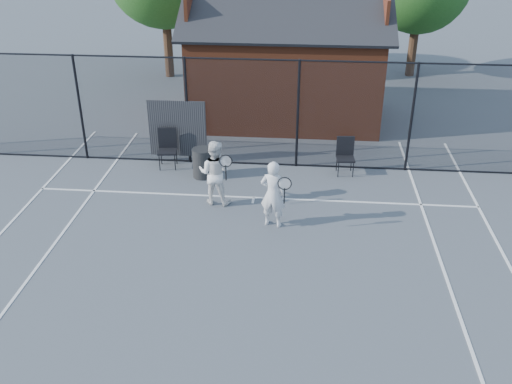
# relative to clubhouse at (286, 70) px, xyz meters

# --- Properties ---
(ground) EXTENTS (80.00, 80.00, 0.00)m
(ground) POSITION_rel_clubhouse_xyz_m (-0.50, -9.00, -1.61)
(ground) COLOR #4F545B
(ground) RESTS_ON ground
(court_lines) EXTENTS (11.02, 18.00, 0.01)m
(court_lines) POSITION_rel_clubhouse_xyz_m (-0.50, -10.32, -1.60)
(court_lines) COLOR silver
(court_lines) RESTS_ON ground
(fence) EXTENTS (22.04, 3.00, 3.00)m
(fence) POSITION_rel_clubhouse_xyz_m (-0.80, -4.00, -0.16)
(fence) COLOR black
(fence) RESTS_ON ground
(clubhouse) EXTENTS (6.50, 4.36, 4.19)m
(clubhouse) POSITION_rel_clubhouse_xyz_m (0.00, 0.00, 0.00)
(clubhouse) COLOR brown
(clubhouse) RESTS_ON ground
(player_front) EXTENTS (0.75, 0.58, 1.59)m
(player_front) POSITION_rel_clubhouse_xyz_m (0.05, -7.27, -0.81)
(player_front) COLOR silver
(player_front) RESTS_ON ground
(player_back) EXTENTS (0.91, 0.71, 1.62)m
(player_back) POSITION_rel_clubhouse_xyz_m (-1.41, -6.31, -0.80)
(player_back) COLOR white
(player_back) RESTS_ON ground
(chair_left) EXTENTS (0.57, 0.58, 1.06)m
(chair_left) POSITION_rel_clubhouse_xyz_m (-3.03, -4.40, -1.08)
(chair_left) COLOR black
(chair_left) RESTS_ON ground
(chair_right) EXTENTS (0.51, 0.53, 0.99)m
(chair_right) POSITION_rel_clubhouse_xyz_m (1.82, -4.40, -1.11)
(chair_right) COLOR black
(chair_right) RESTS_ON ground
(waste_bin) EXTENTS (0.66, 0.66, 0.80)m
(waste_bin) POSITION_rel_clubhouse_xyz_m (-1.96, -4.90, -1.21)
(waste_bin) COLOR #262626
(waste_bin) RESTS_ON ground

